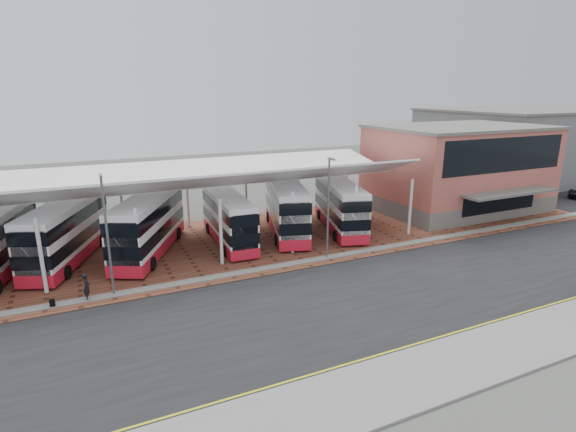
# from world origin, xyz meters

# --- Properties ---
(ground) EXTENTS (140.00, 140.00, 0.00)m
(ground) POSITION_xyz_m (0.00, 0.00, 0.00)
(ground) COLOR #484B45
(road) EXTENTS (120.00, 14.00, 0.02)m
(road) POSITION_xyz_m (0.00, -1.00, 0.01)
(road) COLOR black
(road) RESTS_ON ground
(forecourt) EXTENTS (72.00, 16.00, 0.06)m
(forecourt) POSITION_xyz_m (2.00, 13.00, 0.03)
(forecourt) COLOR brown
(forecourt) RESTS_ON ground
(sidewalk) EXTENTS (120.00, 4.00, 0.14)m
(sidewalk) POSITION_xyz_m (0.00, -9.00, 0.07)
(sidewalk) COLOR slate
(sidewalk) RESTS_ON ground
(north_kerb) EXTENTS (120.00, 0.80, 0.14)m
(north_kerb) POSITION_xyz_m (0.00, 6.20, 0.07)
(north_kerb) COLOR slate
(north_kerb) RESTS_ON ground
(yellow_line_near) EXTENTS (120.00, 0.12, 0.01)m
(yellow_line_near) POSITION_xyz_m (0.00, -7.00, 0.03)
(yellow_line_near) COLOR gold
(yellow_line_near) RESTS_ON road
(yellow_line_far) EXTENTS (120.00, 0.12, 0.01)m
(yellow_line_far) POSITION_xyz_m (0.00, -6.70, 0.03)
(yellow_line_far) COLOR gold
(yellow_line_far) RESTS_ON road
(canopy) EXTENTS (37.00, 11.63, 7.07)m
(canopy) POSITION_xyz_m (-6.00, 13.94, 5.80)
(canopy) COLOR white
(canopy) RESTS_ON ground
(terminal) EXTENTS (18.40, 14.40, 9.25)m
(terminal) POSITION_xyz_m (23.00, 13.92, 4.66)
(terminal) COLOR #62605C
(terminal) RESTS_ON ground
(warehouse) EXTENTS (30.50, 20.50, 10.25)m
(warehouse) POSITION_xyz_m (48.00, 24.00, 5.15)
(warehouse) COLOR slate
(warehouse) RESTS_ON ground
(lamp_west) EXTENTS (0.16, 0.90, 8.07)m
(lamp_west) POSITION_xyz_m (-14.00, 6.27, 4.36)
(lamp_west) COLOR slate
(lamp_west) RESTS_ON ground
(lamp_east) EXTENTS (0.16, 0.90, 8.07)m
(lamp_east) POSITION_xyz_m (2.00, 6.27, 4.36)
(lamp_east) COLOR slate
(lamp_east) RESTS_ON ground
(bus_1) EXTENTS (6.61, 11.39, 4.63)m
(bus_1) POSITION_xyz_m (-16.61, 14.16, 2.36)
(bus_1) COLOR white
(bus_1) RESTS_ON forecourt
(bus_2) EXTENTS (7.50, 11.46, 4.74)m
(bus_2) POSITION_xyz_m (-10.58, 13.32, 2.41)
(bus_2) COLOR white
(bus_2) RESTS_ON forecourt
(bus_3) EXTENTS (3.02, 10.40, 4.24)m
(bus_3) POSITION_xyz_m (-3.92, 13.17, 2.16)
(bus_3) COLOR white
(bus_3) RESTS_ON forecourt
(bus_4) EXTENTS (5.94, 11.84, 4.77)m
(bus_4) POSITION_xyz_m (1.79, 13.64, 2.43)
(bus_4) COLOR white
(bus_4) RESTS_ON forecourt
(bus_5) EXTENTS (5.59, 11.24, 4.53)m
(bus_5) POSITION_xyz_m (6.93, 12.51, 2.31)
(bus_5) COLOR white
(bus_5) RESTS_ON forecourt
(pedestrian) EXTENTS (0.45, 0.67, 1.80)m
(pedestrian) POSITION_xyz_m (-15.55, 6.21, 0.96)
(pedestrian) COLOR black
(pedestrian) RESTS_ON forecourt
(suitcase) EXTENTS (0.31, 0.22, 0.54)m
(suitcase) POSITION_xyz_m (-17.57, 6.00, 0.33)
(suitcase) COLOR black
(suitcase) RESTS_ON forecourt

